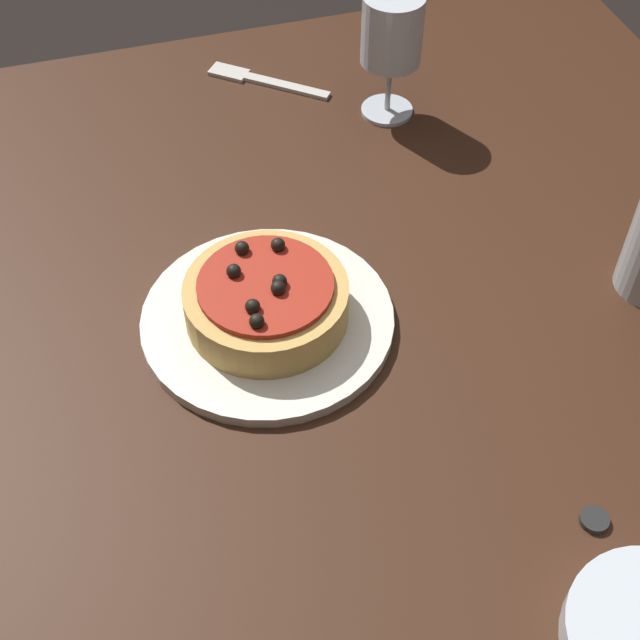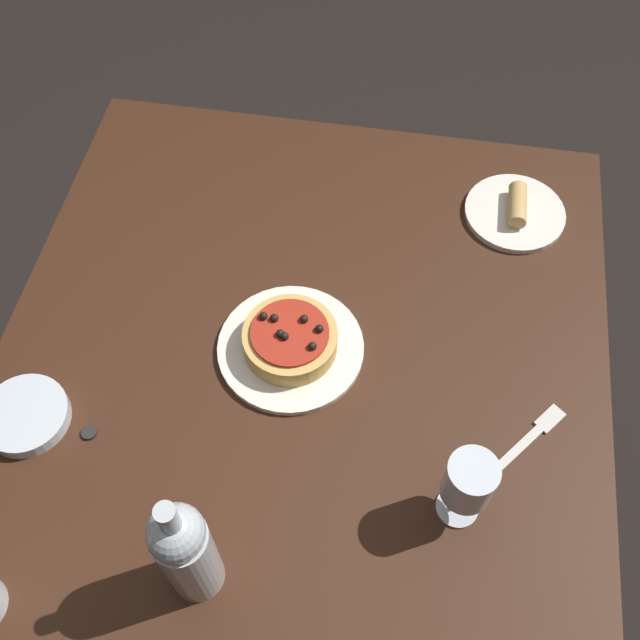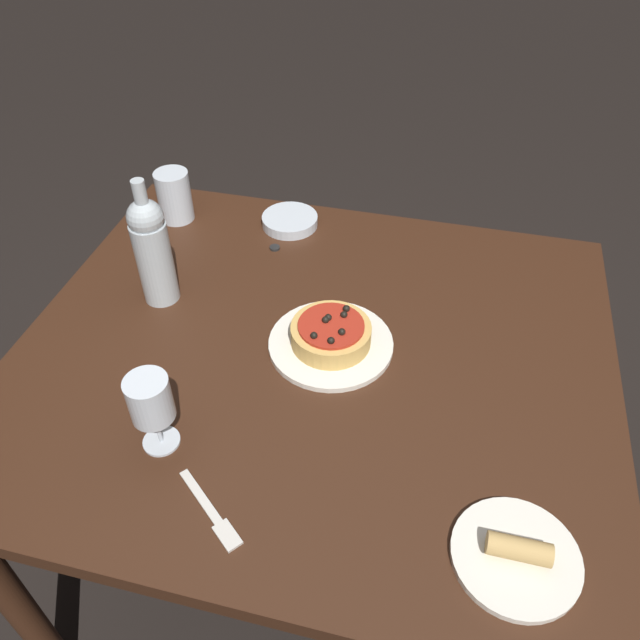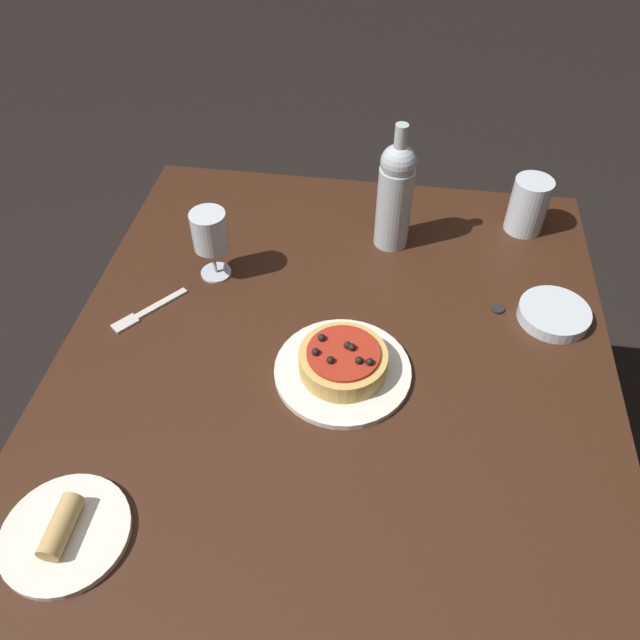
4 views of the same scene
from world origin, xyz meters
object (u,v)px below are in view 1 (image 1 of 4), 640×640
object	(u,v)px
pizza	(266,300)
bottle_cap	(594,520)
dining_table	(295,364)
fork	(261,80)
dinner_plate	(268,320)
wine_glass	(392,34)

from	to	relation	value
pizza	bottle_cap	size ratio (longest dim) A/B	6.53
dining_table	fork	world-z (taller)	fork
dinner_plate	bottle_cap	bearing A→B (deg)	125.31
bottle_cap	wine_glass	bearing A→B (deg)	-92.57
dining_table	bottle_cap	xyz separation A→B (m)	(-0.17, 0.30, 0.10)
fork	pizza	bearing A→B (deg)	115.90
dining_table	fork	xyz separation A→B (m)	(-0.06, -0.38, 0.10)
pizza	fork	bearing A→B (deg)	-103.32
dinner_plate	pizza	size ratio (longest dim) A/B	1.56
pizza	bottle_cap	bearing A→B (deg)	125.31
fork	bottle_cap	size ratio (longest dim) A/B	5.80
wine_glass	fork	world-z (taller)	wine_glass
pizza	bottle_cap	world-z (taller)	pizza
wine_glass	bottle_cap	bearing A→B (deg)	87.43
fork	bottle_cap	distance (m)	0.69
dinner_plate	wine_glass	world-z (taller)	wine_glass
dinner_plate	bottle_cap	distance (m)	0.35
dining_table	wine_glass	distance (m)	0.39
dining_table	wine_glass	xyz separation A→B (m)	(-0.20, -0.27, 0.20)
bottle_cap	dining_table	bearing A→B (deg)	-60.73
dinner_plate	bottle_cap	xyz separation A→B (m)	(-0.20, 0.28, -0.00)
fork	bottle_cap	world-z (taller)	bottle_cap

